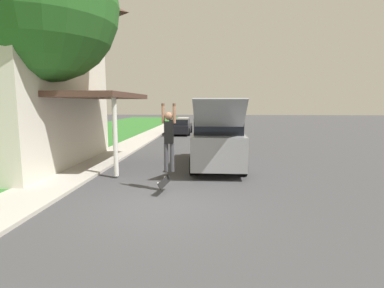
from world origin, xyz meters
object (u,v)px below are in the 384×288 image
at_px(skateboard, 164,182).
at_px(car_down_street, 180,127).
at_px(skateboarder, 169,137).
at_px(lawn_tree_near, 41,5).
at_px(suv_parked, 218,140).

bearing_deg(skateboard, car_down_street, 94.50).
relative_size(skateboarder, skateboard, 2.65).
distance_m(skateboarder, skateboard, 1.31).
bearing_deg(skateboard, lawn_tree_near, 157.66).
distance_m(suv_parked, car_down_street, 13.24).
bearing_deg(skateboard, suv_parked, 67.95).
height_order(car_down_street, skateboarder, skateboarder).
bearing_deg(lawn_tree_near, car_down_street, 78.66).
bearing_deg(suv_parked, skateboarder, -111.60).
relative_size(suv_parked, skateboard, 7.75).
bearing_deg(skateboarder, suv_parked, 68.40).
xyz_separation_m(suv_parked, car_down_street, (-2.92, 12.91, -0.47)).
bearing_deg(car_down_street, lawn_tree_near, -101.34).
bearing_deg(skateboarder, lawn_tree_near, 160.53).
distance_m(car_down_street, skateboarder, 16.72).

